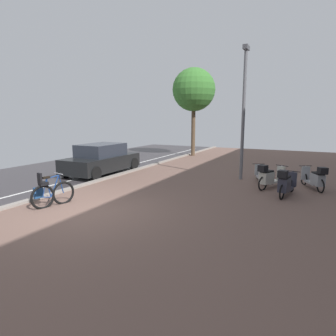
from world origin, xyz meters
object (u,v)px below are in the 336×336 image
Objects in this scene: street_tree at (194,90)px; scooter_far at (270,177)px; scooter_near at (315,178)px; scooter_mid at (286,184)px; scooter_extra at (262,174)px; lamp_post at (244,107)px; parked_car_near at (102,159)px; bicycle_foreground at (51,193)px.

scooter_far is at bearing -51.79° from street_tree.
street_tree is (-7.88, 7.46, 4.16)m from scooter_near.
scooter_far is at bearing 123.79° from scooter_mid.
scooter_extra is (-1.97, 0.32, -0.04)m from scooter_near.
scooter_extra is 2.94m from lamp_post.
street_tree reaches higher than parked_car_near.
scooter_near reaches higher than scooter_extra.
scooter_near is at bearing 5.28° from parked_car_near.
parked_car_near is 0.72× the size of lamp_post.
parked_car_near reaches higher than scooter_extra.
lamp_post is at bearing 158.19° from scooter_extra.
scooter_near is 2.00m from scooter_extra.
scooter_far is 0.29× the size of street_tree.
lamp_post reaches higher than parked_car_near.
scooter_extra is 0.28× the size of lamp_post.
scooter_mid is 0.29× the size of street_tree.
scooter_extra is at bearing 114.69° from scooter_far.
lamp_post reaches higher than scooter_mid.
lamp_post is 0.92× the size of street_tree.
scooter_near is at bearing 59.80° from scooter_mid.
bicycle_foreground is at bearing -140.90° from scooter_near.
parked_car_near reaches higher than scooter_mid.
parked_car_near is 7.08m from lamp_post.
scooter_mid is at bearing -56.21° from scooter_far.
lamp_post is (6.45, 1.58, 2.46)m from parked_car_near.
scooter_far is at bearing -65.31° from scooter_extra.
scooter_near is 1.79m from scooter_mid.
bicycle_foreground reaches higher than scooter_extra.
scooter_extra is at bearing -21.81° from lamp_post.
scooter_mid is at bearing -120.20° from scooter_near.
street_tree is at bearing 92.59° from bicycle_foreground.
scooter_mid reaches higher than scooter_far.
scooter_near is 0.28× the size of street_tree.
parked_car_near reaches higher than scooter_far.
parked_car_near is (-2.12, 5.04, 0.27)m from bicycle_foreground.
lamp_post is at bearing 166.45° from scooter_near.
scooter_near is 4.05m from lamp_post.
bicycle_foreground is at bearing -87.41° from street_tree.
scooter_extra is (5.30, 6.23, -0.01)m from bicycle_foreground.
street_tree reaches higher than lamp_post.
bicycle_foreground is 7.72m from scooter_mid.
scooter_mid is at bearing -52.26° from street_tree.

